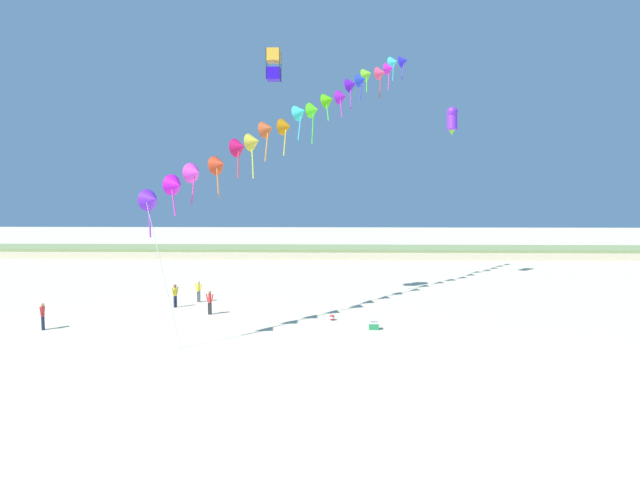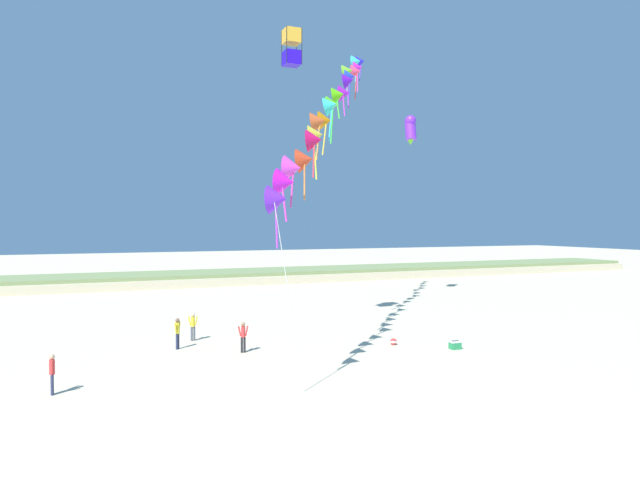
# 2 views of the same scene
# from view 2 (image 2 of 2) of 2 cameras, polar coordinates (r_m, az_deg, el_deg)

# --- Properties ---
(ground_plane) EXTENTS (240.00, 240.00, 0.00)m
(ground_plane) POSITION_cam_2_polar(r_m,az_deg,el_deg) (23.36, 11.08, -14.88)
(ground_plane) COLOR beige
(dune_ridge) EXTENTS (120.00, 9.37, 1.27)m
(dune_ridge) POSITION_cam_2_polar(r_m,az_deg,el_deg) (65.12, -11.69, -3.71)
(dune_ridge) COLOR beige
(dune_ridge) RESTS_ON ground
(person_near_left) EXTENTS (0.22, 0.56, 1.59)m
(person_near_left) POSITION_cam_2_polar(r_m,az_deg,el_deg) (24.88, -25.22, -11.79)
(person_near_left) COLOR #282D4C
(person_near_left) RESTS_ON ground
(person_near_right) EXTENTS (0.41, 0.50, 1.64)m
(person_near_right) POSITION_cam_2_polar(r_m,az_deg,el_deg) (31.41, -14.06, -8.85)
(person_near_right) COLOR #282D4C
(person_near_right) RESTS_ON ground
(person_mid_center) EXTENTS (0.56, 0.22, 1.60)m
(person_mid_center) POSITION_cam_2_polar(r_m,az_deg,el_deg) (33.43, -12.59, -8.25)
(person_mid_center) COLOR #474C56
(person_mid_center) RESTS_ON ground
(person_far_left) EXTENTS (0.55, 0.21, 1.57)m
(person_far_left) POSITION_cam_2_polar(r_m,az_deg,el_deg) (29.98, -7.70, -9.39)
(person_far_left) COLOR black
(person_far_left) RESTS_ON ground
(kite_banner_string) EXTENTS (16.82, 25.09, 21.23)m
(kite_banner_string) POSITION_cam_2_polar(r_m,az_deg,el_deg) (36.10, 1.51, 13.63)
(kite_banner_string) COLOR #6D25E7
(large_kite_low_lead) EXTENTS (0.99, 0.99, 2.13)m
(large_kite_low_lead) POSITION_cam_2_polar(r_m,az_deg,el_deg) (35.50, -2.86, 18.67)
(large_kite_low_lead) COLOR #250DC6
(large_kite_mid_trail) EXTENTS (1.04, 1.32, 2.62)m
(large_kite_mid_trail) POSITION_cam_2_polar(r_m,az_deg,el_deg) (51.40, 9.04, 10.92)
(large_kite_mid_trail) COLOR #7026E8
(beach_cooler) EXTENTS (0.58, 0.41, 0.46)m
(beach_cooler) POSITION_cam_2_polar(r_m,az_deg,el_deg) (31.47, 13.35, -10.19)
(beach_cooler) COLOR #23844C
(beach_cooler) RESTS_ON ground
(beach_ball) EXTENTS (0.36, 0.36, 0.36)m
(beach_ball) POSITION_cam_2_polar(r_m,az_deg,el_deg) (31.94, 7.35, -10.04)
(beach_ball) COLOR red
(beach_ball) RESTS_ON ground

